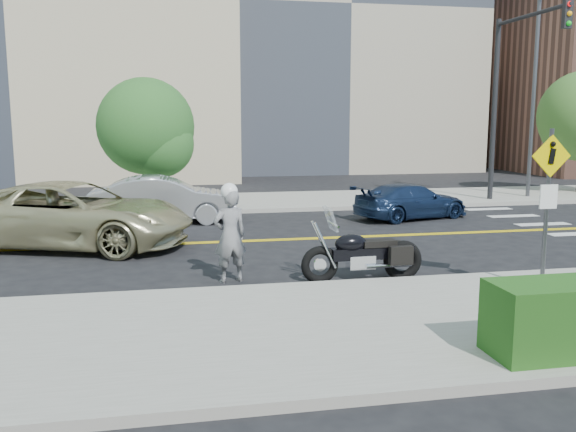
% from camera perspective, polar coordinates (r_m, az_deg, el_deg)
% --- Properties ---
extents(ground_plane, '(120.00, 120.00, 0.00)m').
position_cam_1_polar(ground_plane, '(16.91, -1.74, -2.28)').
color(ground_plane, black).
rests_on(ground_plane, ground).
extents(sidewalk_near, '(60.00, 5.00, 0.15)m').
position_cam_1_polar(sidewalk_near, '(9.81, 5.49, -10.28)').
color(sidewalk_near, '#9E9B91').
rests_on(sidewalk_near, ground_plane).
extents(sidewalk_far, '(60.00, 5.00, 0.15)m').
position_cam_1_polar(sidewalk_far, '(24.23, -4.62, 1.31)').
color(sidewalk_far, '#9E9B91').
rests_on(sidewalk_far, ground_plane).
extents(building_mid, '(18.00, 14.00, 20.00)m').
position_cam_1_polar(building_mid, '(44.20, 3.20, 17.70)').
color(building_mid, '#A39984').
rests_on(building_mid, ground_plane).
extents(lamp_post, '(0.16, 0.16, 8.00)m').
position_cam_1_polar(lamp_post, '(27.18, 21.98, 10.14)').
color(lamp_post, '#4C4C51').
rests_on(lamp_post, sidewalk_far).
extents(traffic_light, '(0.28, 4.50, 7.00)m').
position_cam_1_polar(traffic_light, '(24.95, 19.92, 11.61)').
color(traffic_light, black).
rests_on(traffic_light, sidewalk_far).
extents(pedestrian_sign, '(0.78, 0.08, 3.00)m').
position_cam_1_polar(pedestrian_sign, '(12.25, 23.17, 1.97)').
color(pedestrian_sign, '#4C4C51').
rests_on(pedestrian_sign, sidewalk_near).
extents(motorcyclist, '(0.80, 0.62, 2.05)m').
position_cam_1_polar(motorcyclist, '(12.49, -5.46, -1.59)').
color(motorcyclist, '#9D9DA1').
rests_on(motorcyclist, ground).
extents(motorcycle, '(2.57, 0.86, 1.55)m').
position_cam_1_polar(motorcycle, '(12.78, 7.07, -2.50)').
color(motorcycle, black).
rests_on(motorcycle, ground).
extents(suv, '(6.78, 4.76, 1.72)m').
position_cam_1_polar(suv, '(16.81, -19.47, 0.11)').
color(suv, tan).
rests_on(suv, ground).
extents(parked_car_silver, '(4.61, 1.61, 1.52)m').
position_cam_1_polar(parked_car_silver, '(20.03, -11.55, 1.51)').
color(parked_car_silver, '#ABAEB3').
rests_on(parked_car_silver, ground).
extents(parked_car_blue, '(4.37, 2.74, 1.18)m').
position_cam_1_polar(parked_car_blue, '(20.94, 11.44, 1.36)').
color(parked_car_blue, '#192B4D').
rests_on(parked_car_blue, ground).
extents(tree_far_a, '(3.54, 3.54, 4.84)m').
position_cam_1_polar(tree_far_a, '(23.14, -13.17, 8.16)').
color(tree_far_a, '#382619').
rests_on(tree_far_a, ground).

